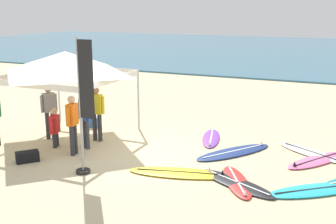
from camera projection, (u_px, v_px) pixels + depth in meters
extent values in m
plane|color=beige|center=(141.00, 152.00, 12.12)|extent=(80.00, 80.00, 0.00)
cube|color=#386B84|center=(291.00, 50.00, 40.42)|extent=(80.00, 36.00, 0.10)
cylinder|color=#B7B7BC|center=(81.00, 124.00, 11.26)|extent=(0.07, 0.07, 2.05)
cylinder|color=#B7B7BC|center=(59.00, 92.00, 15.52)|extent=(0.07, 0.07, 2.05)
cylinder|color=#B7B7BC|center=(138.00, 100.00, 14.23)|extent=(0.07, 0.07, 2.05)
cube|color=white|center=(30.00, 85.00, 11.68)|extent=(3.33, 0.03, 0.18)
cube|color=white|center=(96.00, 69.00, 14.64)|extent=(3.33, 0.03, 0.18)
cube|color=white|center=(25.00, 73.00, 13.81)|extent=(0.03, 3.33, 0.18)
cube|color=white|center=(112.00, 80.00, 12.52)|extent=(0.03, 3.33, 0.18)
pyramid|color=white|center=(66.00, 62.00, 13.06)|extent=(3.45, 3.45, 0.70)
ellipsoid|color=pink|center=(317.00, 160.00, 11.38)|extent=(1.73, 2.22, 0.07)
cube|color=black|center=(317.00, 159.00, 11.37)|extent=(1.08, 1.63, 0.01)
cone|color=black|center=(295.00, 164.00, 10.86)|extent=(0.09, 0.09, 0.12)
ellipsoid|color=red|center=(237.00, 182.00, 9.98)|extent=(1.38, 2.00, 0.07)
cube|color=white|center=(237.00, 180.00, 9.97)|extent=(0.81, 1.51, 0.01)
cone|color=white|center=(245.00, 192.00, 9.18)|extent=(0.09, 0.09, 0.12)
ellipsoid|color=navy|center=(234.00, 152.00, 12.02)|extent=(2.06, 2.53, 0.07)
cube|color=white|center=(234.00, 151.00, 12.01)|extent=(1.30, 1.83, 0.01)
cone|color=white|center=(261.00, 143.00, 12.53)|extent=(0.09, 0.09, 0.12)
ellipsoid|color=purple|center=(211.00, 138.00, 13.31)|extent=(1.01, 2.05, 0.07)
cube|color=white|center=(211.00, 137.00, 13.30)|extent=(0.46, 1.64, 0.01)
cone|color=white|center=(210.00, 143.00, 12.51)|extent=(0.09, 0.09, 0.12)
ellipsoid|color=#23B2CC|center=(316.00, 190.00, 9.52)|extent=(2.34, 2.03, 0.07)
cube|color=black|center=(316.00, 188.00, 9.51)|extent=(1.67, 1.32, 0.01)
ellipsoid|color=yellow|center=(180.00, 173.00, 10.50)|extent=(2.68, 1.29, 0.07)
cube|color=black|center=(180.00, 172.00, 10.49)|extent=(2.15, 0.56, 0.01)
cone|color=black|center=(222.00, 172.00, 10.30)|extent=(0.09, 0.09, 0.12)
ellipsoid|color=black|center=(237.00, 183.00, 9.88)|extent=(2.24, 1.51, 0.07)
cube|color=white|center=(237.00, 182.00, 9.87)|extent=(1.70, 0.87, 0.01)
cone|color=white|center=(209.00, 169.00, 10.53)|extent=(0.09, 0.09, 0.12)
ellipsoid|color=white|center=(311.00, 153.00, 11.97)|extent=(2.15, 1.63, 0.07)
cube|color=black|center=(311.00, 151.00, 11.96)|extent=(1.59, 1.00, 0.01)
cylinder|color=#2D2D33|center=(100.00, 127.00, 13.02)|extent=(0.13, 0.13, 0.88)
cylinder|color=#2D2D33|center=(95.00, 127.00, 13.08)|extent=(0.13, 0.13, 0.88)
cube|color=yellow|center=(96.00, 104.00, 12.87)|extent=(0.38, 0.25, 0.60)
sphere|color=#9E7051|center=(96.00, 91.00, 12.77)|extent=(0.21, 0.21, 0.21)
cylinder|color=yellow|center=(103.00, 105.00, 12.80)|extent=(0.09, 0.09, 0.54)
cylinder|color=yellow|center=(90.00, 104.00, 12.95)|extent=(0.09, 0.09, 0.54)
cylinder|color=#2D2D33|center=(72.00, 141.00, 11.73)|extent=(0.13, 0.13, 0.88)
cylinder|color=#2D2D33|center=(75.00, 139.00, 11.90)|extent=(0.13, 0.13, 0.88)
cube|color=orange|center=(72.00, 114.00, 11.64)|extent=(0.28, 0.39, 0.60)
sphere|color=tan|center=(71.00, 99.00, 11.53)|extent=(0.21, 0.21, 0.21)
cylinder|color=orange|center=(68.00, 117.00, 11.43)|extent=(0.09, 0.09, 0.54)
cylinder|color=orange|center=(76.00, 113.00, 11.86)|extent=(0.09, 0.09, 0.54)
cylinder|color=#2D2D33|center=(48.00, 126.00, 13.23)|extent=(0.13, 0.13, 0.88)
cylinder|color=#2D2D33|center=(53.00, 125.00, 13.33)|extent=(0.13, 0.13, 0.88)
cube|color=gray|center=(49.00, 102.00, 13.10)|extent=(0.36, 0.42, 0.60)
sphere|color=#9E7051|center=(48.00, 89.00, 13.00)|extent=(0.21, 0.21, 0.21)
cylinder|color=gray|center=(42.00, 104.00, 12.97)|extent=(0.09, 0.09, 0.54)
cylinder|color=gray|center=(56.00, 102.00, 13.24)|extent=(0.09, 0.09, 0.54)
cylinder|color=#383842|center=(87.00, 135.00, 12.29)|extent=(0.13, 0.13, 0.88)
cylinder|color=#383842|center=(84.00, 133.00, 12.42)|extent=(0.13, 0.13, 0.88)
cube|color=#2851B2|center=(85.00, 110.00, 12.18)|extent=(0.42, 0.36, 0.60)
sphere|color=tan|center=(84.00, 95.00, 12.07)|extent=(0.21, 0.21, 0.21)
cylinder|color=#2851B2|center=(89.00, 112.00, 12.01)|extent=(0.09, 0.09, 0.54)
cylinder|color=#2851B2|center=(81.00, 109.00, 12.35)|extent=(0.09, 0.09, 0.54)
cylinder|color=#2D2D33|center=(55.00, 141.00, 12.44)|extent=(0.13, 0.13, 0.45)
cylinder|color=#2D2D33|center=(57.00, 139.00, 12.61)|extent=(0.13, 0.13, 0.45)
cube|color=red|center=(55.00, 124.00, 12.41)|extent=(0.33, 0.41, 0.52)
sphere|color=tan|center=(54.00, 111.00, 12.31)|extent=(0.21, 0.21, 0.21)
cylinder|color=red|center=(52.00, 127.00, 12.19)|extent=(0.09, 0.09, 0.47)
cylinder|color=red|center=(57.00, 123.00, 12.63)|extent=(0.09, 0.09, 0.47)
cylinder|color=#99999E|center=(80.00, 108.00, 10.19)|extent=(0.04, 0.04, 3.40)
cube|color=black|center=(86.00, 80.00, 9.94)|extent=(0.40, 0.02, 1.90)
cylinder|color=black|center=(83.00, 171.00, 10.59)|extent=(0.36, 0.36, 0.08)
cube|color=black|center=(27.00, 157.00, 11.34)|extent=(0.64, 0.66, 0.28)
cube|color=#2D60B7|center=(93.00, 122.00, 14.68)|extent=(0.48, 0.34, 0.34)
cube|color=white|center=(93.00, 116.00, 14.63)|extent=(0.50, 0.36, 0.05)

